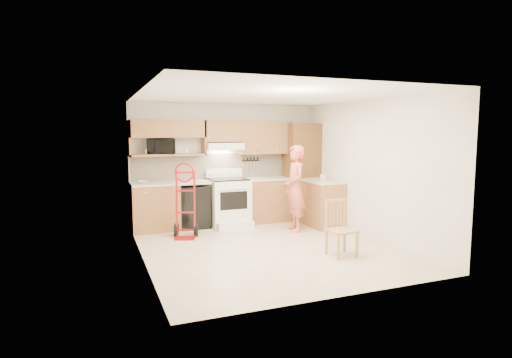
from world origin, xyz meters
TOP-DOWN VIEW (x-y plane):
  - floor at (0.00, 0.00)m, footprint 4.00×4.50m
  - ceiling at (0.00, 0.00)m, footprint 4.00×4.50m
  - wall_back at (0.00, 2.26)m, footprint 4.00×0.02m
  - wall_front at (0.00, -2.26)m, footprint 4.00×0.02m
  - wall_left at (-2.01, 0.00)m, footprint 0.02×4.50m
  - wall_right at (2.01, 0.00)m, footprint 0.02×4.50m
  - backsplash at (0.00, 2.23)m, footprint 3.92×0.03m
  - lower_cab_left at (-1.55, 1.95)m, footprint 0.90×0.60m
  - dishwasher at (-0.80, 1.95)m, footprint 0.60×0.60m
  - lower_cab_right at (0.83, 1.95)m, footprint 1.14×0.60m
  - countertop_left at (-1.25, 1.95)m, footprint 1.50×0.63m
  - countertop_right at (0.83, 1.95)m, footprint 1.14×0.63m
  - cab_return_right at (1.70, 1.15)m, footprint 0.60×1.00m
  - countertop_return at (1.70, 1.15)m, footprint 0.63×1.00m
  - pantry_tall at (1.65, 1.95)m, footprint 0.70×0.60m
  - upper_cab_left at (-1.25, 2.08)m, footprint 1.50×0.33m
  - upper_shelf_mw at (-1.25, 2.08)m, footprint 1.50×0.33m
  - upper_cab_center at (-0.12, 2.08)m, footprint 0.76×0.33m
  - upper_cab_right at (0.83, 2.08)m, footprint 1.14×0.33m
  - range_hood at (-0.12, 2.02)m, footprint 0.76×0.46m
  - knife_strip at (0.55, 2.21)m, footprint 0.40×0.05m
  - microwave at (-1.39, 2.08)m, footprint 0.59×0.44m
  - range at (-0.08, 1.78)m, footprint 0.78×1.03m
  - person at (0.97, 0.90)m, footprint 0.48×0.66m
  - hand_truck at (-1.13, 1.14)m, footprint 0.61×0.59m
  - dining_chair at (0.89, -0.86)m, footprint 0.40×0.43m
  - soap_bottle at (1.70, 1.10)m, footprint 0.09×0.09m
  - bowl at (-1.78, 1.95)m, footprint 0.21×0.21m

SIDE VIEW (x-z plane):
  - floor at x=0.00m, z-range -0.02..0.00m
  - dishwasher at x=-0.80m, z-range 0.00..0.85m
  - dining_chair at x=0.89m, z-range 0.00..0.87m
  - lower_cab_left at x=-1.55m, z-range 0.00..0.90m
  - lower_cab_right at x=0.83m, z-range 0.00..0.90m
  - cab_return_right at x=1.70m, z-range 0.00..0.90m
  - range at x=-0.08m, z-range 0.00..1.15m
  - hand_truck at x=-1.13m, z-range 0.00..1.24m
  - person at x=0.97m, z-range 0.00..1.67m
  - countertop_left at x=-1.25m, z-range 0.90..0.94m
  - countertop_right at x=0.83m, z-range 0.90..0.94m
  - countertop_return at x=1.70m, z-range 0.90..0.94m
  - bowl at x=-1.78m, z-range 0.94..0.99m
  - soap_bottle at x=1.70m, z-range 0.94..1.12m
  - pantry_tall at x=1.65m, z-range 0.00..2.10m
  - backsplash at x=0.00m, z-range 0.92..1.48m
  - knife_strip at x=0.55m, z-range 1.09..1.39m
  - wall_back at x=0.00m, z-range 0.00..2.50m
  - wall_front at x=0.00m, z-range 0.00..2.50m
  - wall_left at x=-2.01m, z-range 0.00..2.50m
  - wall_right at x=2.01m, z-range 0.00..2.50m
  - upper_shelf_mw at x=-1.25m, z-range 1.45..1.49m
  - range_hood at x=-0.12m, z-range 1.56..1.70m
  - microwave at x=-1.39m, z-range 1.49..1.79m
  - upper_cab_right at x=0.83m, z-range 1.45..2.15m
  - upper_cab_center at x=-0.12m, z-range 1.72..2.16m
  - upper_cab_left at x=-1.25m, z-range 1.81..2.15m
  - ceiling at x=0.00m, z-range 2.50..2.52m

